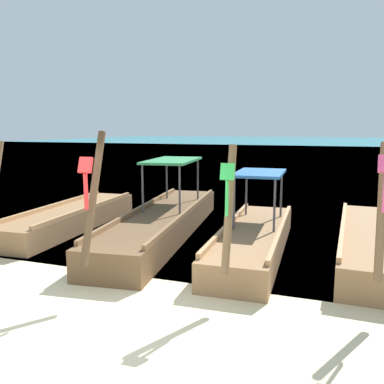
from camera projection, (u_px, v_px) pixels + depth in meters
name	position (u px, v px, depth m)	size (l,w,h in m)	color
ground	(85.00, 335.00, 5.28)	(120.00, 120.00, 0.00)	beige
sea_water	(317.00, 145.00, 63.10)	(120.00, 120.00, 0.00)	#147A89
longtail_boat_blue_ribbon	(71.00, 218.00, 10.87)	(1.44, 5.61, 2.41)	olive
longtail_boat_red_ribbon	(163.00, 221.00, 10.15)	(2.15, 7.72, 2.62)	brown
longtail_boat_green_ribbon	(254.00, 238.00, 8.73)	(1.42, 5.48, 2.42)	olive
longtail_boat_pink_ribbon	(369.00, 242.00, 8.51)	(1.33, 5.94, 2.48)	olive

